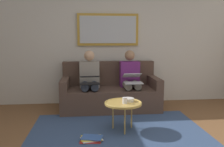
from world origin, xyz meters
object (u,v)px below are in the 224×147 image
framed_mirror (108,30)px  bowl (128,100)px  couch (110,92)px  person_left (130,78)px  coffee_table (123,104)px  magazine_stack (91,139)px  cup (125,100)px  laptop_silver (133,79)px  person_right (90,78)px  laptop_black (90,80)px

framed_mirror → bowl: framed_mirror is taller
couch → person_left: 0.50m
framed_mirror → coffee_table: framed_mirror is taller
framed_mirror → person_left: framed_mirror is taller
person_left → magazine_stack: size_ratio=3.50×
framed_mirror → cup: 1.98m
bowl → magazine_stack: bearing=33.9°
framed_mirror → cup: bearing=93.5°
couch → cup: 1.28m
bowl → laptop_silver: size_ratio=0.43×
cup → magazine_stack: 0.72m
coffee_table → person_left: bearing=-105.2°
person_right → magazine_stack: size_ratio=3.50×
coffee_table → person_right: size_ratio=0.49×
couch → bowl: size_ratio=11.10×
coffee_table → cup: cup is taller
laptop_silver → cup: bearing=73.0°
couch → person_left: bearing=170.3°
coffee_table → bowl: bowl is taller
cup → person_left: bearing=-103.9°
bowl → magazine_stack: 0.81m
person_left → laptop_silver: person_left is taller
coffee_table → bowl: (-0.09, -0.07, 0.04)m
coffee_table → person_right: (0.48, -1.15, 0.19)m
cup → person_right: person_right is taller
framed_mirror → person_right: framed_mirror is taller
person_right → laptop_black: size_ratio=3.26×
cup → coffee_table: bearing=-71.4°
framed_mirror → person_right: bearing=49.0°
framed_mirror → bowl: 1.90m
couch → laptop_black: (0.40, 0.32, 0.31)m
person_left → person_right: same height
couch → cup: size_ratio=20.78×
bowl → person_left: size_ratio=0.15×
bowl → cup: bearing=57.6°
framed_mirror → laptop_silver: size_ratio=3.23×
framed_mirror → bowl: size_ratio=7.50×
bowl → magazine_stack: bowl is taller
coffee_table → couch: bearing=-86.0°
coffee_table → bowl: size_ratio=3.29×
laptop_silver → magazine_stack: bearing=57.3°
bowl → person_left: (-0.22, -1.08, 0.15)m
person_left → magazine_stack: (0.80, 1.46, -0.58)m
framed_mirror → magazine_stack: bearing=78.3°
coffee_table → magazine_stack: (0.48, 0.32, -0.39)m
framed_mirror → magazine_stack: 2.49m
framed_mirror → person_right: size_ratio=1.11×
person_left → laptop_black: person_left is taller
coffee_table → person_right: 1.26m
magazine_stack → laptop_black: bearing=-90.0°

